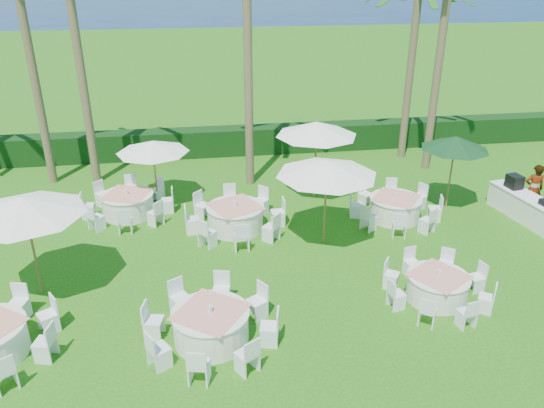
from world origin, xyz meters
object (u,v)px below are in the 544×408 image
(banquet_table_f, at_px, (395,207))
(umbrella_green, at_px, (455,143))
(banquet_table_d, at_px, (128,204))
(umbrella_c, at_px, (152,147))
(banquet_table_e, at_px, (236,217))
(banquet_table_b, at_px, (211,325))
(umbrella_a, at_px, (24,206))
(buffet_table, at_px, (533,211))
(staff_person, at_px, (534,189))
(banquet_table_c, at_px, (437,286))
(umbrella_d, at_px, (317,129))
(umbrella_b, at_px, (327,168))

(banquet_table_f, bearing_deg, umbrella_green, 15.35)
(banquet_table_d, xyz_separation_m, umbrella_c, (0.96, 0.84, 1.76))
(banquet_table_e, height_order, umbrella_green, umbrella_green)
(banquet_table_b, bearing_deg, banquet_table_f, 40.10)
(umbrella_a, height_order, buffet_table, umbrella_a)
(umbrella_a, distance_m, umbrella_c, 6.08)
(banquet_table_e, bearing_deg, buffet_table, -6.35)
(staff_person, bearing_deg, banquet_table_c, 50.71)
(umbrella_a, bearing_deg, umbrella_d, 30.24)
(banquet_table_d, bearing_deg, banquet_table_e, -24.01)
(umbrella_a, bearing_deg, buffet_table, 6.73)
(banquet_table_d, xyz_separation_m, staff_person, (13.97, -1.93, 0.49))
(banquet_table_f, height_order, staff_person, staff_person)
(banquet_table_c, xyz_separation_m, umbrella_a, (-10.37, 1.83, 2.21))
(banquet_table_e, height_order, buffet_table, buffet_table)
(umbrella_d, bearing_deg, banquet_table_d, -175.88)
(banquet_table_d, bearing_deg, umbrella_c, 41.18)
(banquet_table_e, relative_size, staff_person, 1.82)
(umbrella_b, xyz_separation_m, umbrella_green, (4.99, 1.87, -0.09))
(banquet_table_e, distance_m, umbrella_green, 7.94)
(umbrella_green, relative_size, staff_person, 1.47)
(umbrella_c, xyz_separation_m, umbrella_d, (5.79, -0.35, 0.49))
(banquet_table_e, xyz_separation_m, umbrella_c, (-2.66, 2.45, 1.74))
(banquet_table_f, xyz_separation_m, umbrella_b, (-2.81, -1.28, 2.11))
(umbrella_green, bearing_deg, banquet_table_e, -175.82)
(staff_person, bearing_deg, banquet_table_d, 3.74)
(banquet_table_f, xyz_separation_m, staff_person, (4.87, -0.28, 0.50))
(banquet_table_b, relative_size, banquet_table_c, 1.12)
(umbrella_b, xyz_separation_m, umbrella_c, (-5.33, 3.76, -0.35))
(banquet_table_b, relative_size, staff_person, 1.75)
(banquet_table_c, distance_m, umbrella_d, 7.44)
(staff_person, bearing_deg, buffet_table, 74.01)
(banquet_table_c, height_order, umbrella_a, umbrella_a)
(banquet_table_b, xyz_separation_m, buffet_table, (10.99, 4.44, 0.05))
(umbrella_c, height_order, umbrella_green, umbrella_green)
(staff_person, bearing_deg, banquet_table_e, 9.83)
(banquet_table_c, bearing_deg, buffet_table, 35.88)
(banquet_table_c, relative_size, umbrella_c, 1.11)
(banquet_table_b, distance_m, umbrella_d, 9.00)
(banquet_table_c, bearing_deg, umbrella_a, 169.99)
(banquet_table_f, distance_m, umbrella_a, 11.55)
(umbrella_d, distance_m, buffet_table, 7.84)
(banquet_table_f, bearing_deg, umbrella_d, 137.73)
(banquet_table_b, xyz_separation_m, umbrella_d, (4.19, 7.64, 2.25))
(umbrella_d, bearing_deg, umbrella_green, -18.74)
(banquet_table_e, distance_m, umbrella_b, 3.64)
(banquet_table_b, height_order, banquet_table_d, banquet_table_b)
(banquet_table_f, distance_m, buffet_table, 4.58)
(banquet_table_e, height_order, umbrella_d, umbrella_d)
(banquet_table_d, distance_m, umbrella_b, 7.25)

